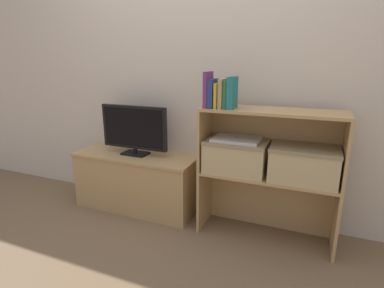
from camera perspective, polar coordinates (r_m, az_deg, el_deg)
name	(u,v)px	position (r m, az deg, el deg)	size (l,w,h in m)	color
ground_plane	(184,230)	(2.43, -1.50, -15.98)	(16.00, 16.00, 0.00)	brown
wall_back	(204,70)	(2.45, 2.33, 13.95)	(10.00, 0.05, 2.40)	beige
tv_stand	(137,181)	(2.69, -10.45, -6.95)	(1.08, 0.40, 0.50)	tan
tv	(134,129)	(2.55, -10.98, 2.85)	(0.60, 0.14, 0.42)	black
bookshelf_lower_tier	(267,194)	(2.34, 14.14, -9.22)	(0.96, 0.32, 0.49)	tan
bookshelf_upper_tier	(272,132)	(2.18, 14.96, 2.20)	(0.96, 0.32, 0.47)	tan
book_plum	(208,90)	(2.12, 3.08, 10.31)	(0.03, 0.14, 0.25)	#6B2D66
book_navy	(213,93)	(2.11, 4.02, 9.61)	(0.04, 0.15, 0.20)	navy
book_mustard	(218,95)	(2.10, 4.95, 9.21)	(0.02, 0.14, 0.17)	gold
book_tan	(222,94)	(2.09, 5.76, 9.54)	(0.03, 0.12, 0.20)	tan
book_forest	(227,95)	(2.08, 6.61, 9.33)	(0.03, 0.12, 0.19)	#286638
book_teal	(232,93)	(2.07, 7.68, 9.65)	(0.04, 0.16, 0.22)	#1E7075
storage_basket_left	(236,155)	(2.19, 8.39, -2.01)	(0.44, 0.29, 0.23)	tan
storage_basket_right	(304,163)	(2.14, 20.49, -3.33)	(0.44, 0.29, 0.23)	tan
laptop	(237,139)	(2.16, 8.51, 0.94)	(0.33, 0.25, 0.02)	#BCBCC1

